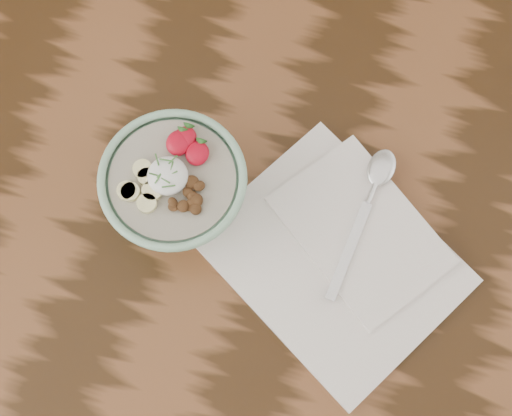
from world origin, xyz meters
The scene contains 4 objects.
table centered at (0.00, 0.00, 65.70)cm, with size 160.00×90.00×75.00cm.
breakfast_bowl centered at (-14.93, -1.67, 80.73)cm, with size 16.87×16.87×11.23cm.
napkin centered at (5.65, -2.43, 75.72)cm, with size 35.31×33.41×1.71cm.
spoon centered at (7.43, 6.31, 77.15)cm, with size 4.39×20.33×1.06cm.
Camera 1 is at (1.51, -23.54, 159.58)cm, focal length 50.00 mm.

